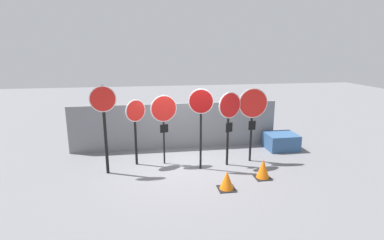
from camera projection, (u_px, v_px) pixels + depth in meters
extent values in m
plane|color=slate|center=(182.00, 166.00, 9.29)|extent=(40.00, 40.00, 0.00)
cube|color=slate|center=(176.00, 126.00, 10.76)|extent=(7.41, 0.12, 1.65)
cylinder|color=black|center=(105.00, 131.00, 8.45)|extent=(0.09, 0.09, 2.57)
cylinder|color=white|center=(103.00, 99.00, 8.17)|extent=(0.73, 0.10, 0.73)
cylinder|color=red|center=(103.00, 99.00, 8.16)|extent=(0.67, 0.09, 0.67)
cylinder|color=black|center=(135.00, 134.00, 9.18)|extent=(0.08, 0.08, 1.97)
cylinder|color=white|center=(136.00, 111.00, 8.96)|extent=(0.58, 0.40, 0.68)
cylinder|color=red|center=(136.00, 111.00, 8.95)|extent=(0.53, 0.36, 0.62)
cylinder|color=black|center=(164.00, 132.00, 9.24)|extent=(0.05, 0.05, 2.04)
cylinder|color=white|center=(164.00, 109.00, 9.02)|extent=(0.80, 0.20, 0.82)
cylinder|color=red|center=(164.00, 109.00, 9.00)|extent=(0.75, 0.19, 0.76)
cube|color=black|center=(164.00, 128.00, 9.16)|extent=(0.25, 0.08, 0.26)
cylinder|color=black|center=(201.00, 132.00, 8.81)|extent=(0.06, 0.06, 2.31)
cylinder|color=white|center=(201.00, 101.00, 8.53)|extent=(0.72, 0.14, 0.73)
cylinder|color=#AD0F0F|center=(201.00, 101.00, 8.52)|extent=(0.66, 0.13, 0.67)
cylinder|color=black|center=(228.00, 130.00, 9.11)|extent=(0.07, 0.07, 2.26)
cylinder|color=white|center=(230.00, 105.00, 8.88)|extent=(0.74, 0.31, 0.79)
cylinder|color=red|center=(230.00, 105.00, 8.86)|extent=(0.69, 0.29, 0.73)
cube|color=black|center=(229.00, 127.00, 9.04)|extent=(0.23, 0.11, 0.29)
cylinder|color=black|center=(251.00, 129.00, 9.46)|extent=(0.07, 0.07, 2.16)
cylinder|color=white|center=(253.00, 103.00, 9.20)|extent=(0.93, 0.03, 0.93)
cylinder|color=red|center=(253.00, 103.00, 9.19)|extent=(0.87, 0.03, 0.87)
cube|color=black|center=(252.00, 125.00, 9.37)|extent=(0.23, 0.03, 0.29)
cube|color=black|center=(227.00, 189.00, 7.75)|extent=(0.45, 0.45, 0.02)
cone|color=orange|center=(227.00, 180.00, 7.70)|extent=(0.37, 0.37, 0.47)
cube|color=black|center=(262.00, 178.00, 8.42)|extent=(0.44, 0.44, 0.02)
cone|color=orange|center=(263.00, 168.00, 8.35)|extent=(0.36, 0.36, 0.54)
cube|color=#335684|center=(281.00, 141.00, 10.80)|extent=(1.07, 0.97, 0.56)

